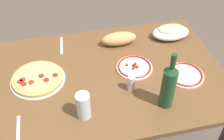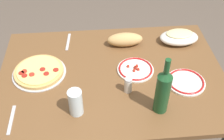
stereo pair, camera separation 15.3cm
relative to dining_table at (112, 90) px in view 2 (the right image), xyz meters
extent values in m
cube|color=brown|center=(0.00, 0.00, 0.12)|extent=(1.25, 0.87, 0.03)
cylinder|color=#33302D|center=(-0.56, 0.38, -0.26)|extent=(0.07, 0.07, 0.73)
cylinder|color=#33302D|center=(0.56, 0.38, -0.26)|extent=(0.07, 0.07, 0.73)
cylinder|color=#B7B7BC|center=(-0.40, 0.04, 0.13)|extent=(0.30, 0.30, 0.01)
cylinder|color=tan|center=(-0.40, 0.04, 0.15)|extent=(0.27, 0.27, 0.02)
cylinder|color=#EACC75|center=(-0.40, 0.04, 0.16)|extent=(0.24, 0.24, 0.01)
cylinder|color=maroon|center=(-0.49, 0.02, 0.16)|extent=(0.03, 0.03, 0.00)
cylinder|color=#B22D1E|center=(-0.43, 0.00, 0.16)|extent=(0.03, 0.03, 0.00)
cylinder|color=maroon|center=(-0.31, 0.03, 0.16)|extent=(0.03, 0.03, 0.00)
cylinder|color=maroon|center=(-0.38, 0.04, 0.16)|extent=(0.03, 0.03, 0.00)
cylinder|color=maroon|center=(-0.47, -0.01, 0.16)|extent=(0.03, 0.03, 0.00)
cylinder|color=#B22D1E|center=(-0.48, 0.03, 0.16)|extent=(0.03, 0.03, 0.00)
cylinder|color=maroon|center=(-0.36, 0.00, 0.16)|extent=(0.03, 0.03, 0.00)
ellipsoid|color=white|center=(0.44, 0.26, 0.17)|extent=(0.24, 0.15, 0.07)
ellipsoid|color=#AD2819|center=(0.44, 0.26, 0.18)|extent=(0.20, 0.12, 0.03)
ellipsoid|color=beige|center=(0.44, 0.26, 0.20)|extent=(0.17, 0.10, 0.02)
cylinder|color=#194723|center=(0.21, -0.27, 0.24)|extent=(0.07, 0.07, 0.22)
cone|color=#194723|center=(0.21, -0.27, 0.36)|extent=(0.07, 0.07, 0.03)
cylinder|color=#194723|center=(0.21, -0.27, 0.41)|extent=(0.03, 0.03, 0.07)
cylinder|color=silver|center=(-0.19, -0.25, 0.20)|extent=(0.07, 0.07, 0.14)
cylinder|color=white|center=(0.39, -0.10, 0.14)|extent=(0.21, 0.21, 0.01)
torus|color=red|center=(0.39, -0.10, 0.14)|extent=(0.19, 0.19, 0.01)
cylinder|color=white|center=(0.13, 0.02, 0.14)|extent=(0.20, 0.20, 0.01)
torus|color=red|center=(0.13, 0.02, 0.14)|extent=(0.19, 0.19, 0.01)
cube|color=#AD2819|center=(0.12, 0.00, 0.15)|extent=(0.01, 0.01, 0.01)
cube|color=#AD2819|center=(0.15, 0.01, 0.15)|extent=(0.01, 0.01, 0.01)
cube|color=#AD2819|center=(0.13, 0.03, 0.15)|extent=(0.01, 0.01, 0.01)
cube|color=#AD2819|center=(0.09, 0.04, 0.15)|extent=(0.01, 0.01, 0.01)
cube|color=#AD2819|center=(0.13, 0.02, 0.15)|extent=(0.01, 0.01, 0.01)
cube|color=#AD2819|center=(0.14, 0.04, 0.15)|extent=(0.01, 0.01, 0.01)
ellipsoid|color=tan|center=(0.10, 0.26, 0.17)|extent=(0.22, 0.09, 0.08)
cylinder|color=silver|center=(0.07, -0.13, 0.17)|extent=(0.04, 0.04, 0.07)
cylinder|color=#B7B7BC|center=(0.07, -0.13, 0.21)|extent=(0.04, 0.04, 0.01)
cube|color=#B7B7BC|center=(-0.25, 0.32, 0.13)|extent=(0.03, 0.17, 0.00)
cube|color=#B7B7BC|center=(-0.50, -0.27, 0.13)|extent=(0.02, 0.17, 0.00)
camera|label=1|loc=(-0.25, -1.10, 1.20)|focal=45.00mm
camera|label=2|loc=(-0.10, -1.12, 1.20)|focal=45.00mm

